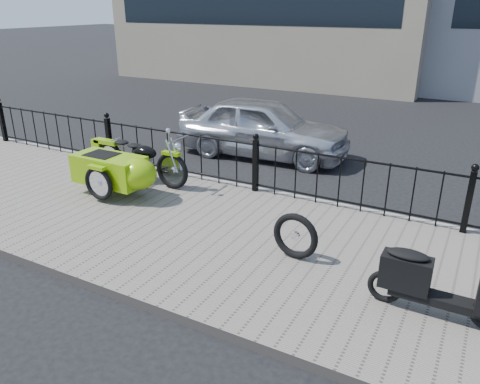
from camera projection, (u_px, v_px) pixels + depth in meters
The scene contains 8 objects.
ground at pixel (219, 223), 7.57m from camera, with size 120.00×120.00×0.00m, color black.
sidewalk at pixel (202, 232), 7.14m from camera, with size 30.00×3.80×0.12m, color slate.
curb at pixel (259, 191), 8.72m from camera, with size 30.00×0.10×0.12m, color gray.
iron_fence at pixel (256, 166), 8.41m from camera, with size 14.11×0.11×1.08m.
motorcycle_sidecar at pixel (123, 168), 8.29m from camera, with size 2.28×1.48×0.98m.
scooter at pixel (428, 282), 5.06m from camera, with size 1.47×0.43×1.00m.
spare_tire at pixel (295, 236), 6.19m from camera, with size 0.65×0.65×0.09m, color black.
sedan_car at pixel (263, 127), 10.71m from camera, with size 1.60×3.97×1.35m, color silver.
Camera 1 is at (3.58, -5.83, 3.30)m, focal length 35.00 mm.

